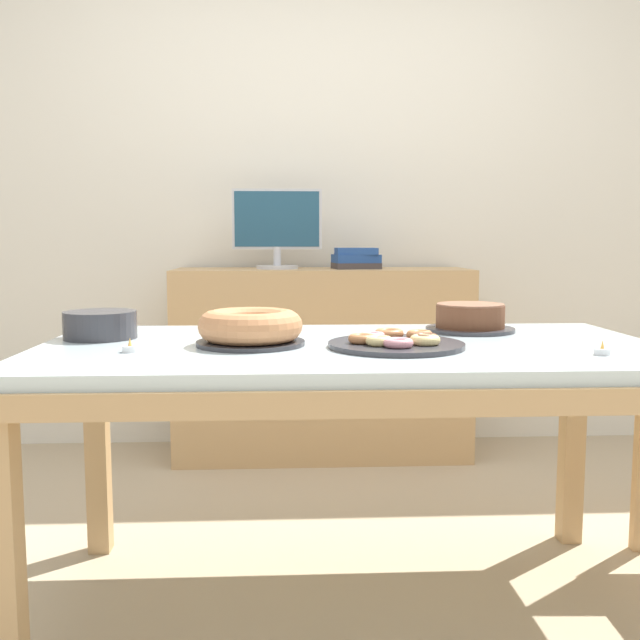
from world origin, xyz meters
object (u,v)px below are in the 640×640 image
at_px(pastry_platter, 397,342).
at_px(tealight_centre, 602,351).
at_px(cake_golden_bundt, 250,328).
at_px(tealight_left_edge, 130,348).
at_px(cake_chocolate_round, 470,319).
at_px(book_stack, 356,259).
at_px(computer_monitor, 277,229).
at_px(plate_stack, 100,325).

bearing_deg(pastry_platter, tealight_centre, -16.86).
xyz_separation_m(cake_golden_bundt, tealight_left_edge, (-0.30, -0.11, -0.04)).
relative_size(cake_chocolate_round, cake_golden_bundt, 0.94).
height_order(book_stack, tealight_centre, book_stack).
xyz_separation_m(cake_golden_bundt, tealight_centre, (0.89, -0.21, -0.04)).
distance_m(book_stack, pastry_platter, 1.56).
height_order(book_stack, cake_golden_bundt, book_stack).
bearing_deg(book_stack, tealight_left_edge, -115.01).
height_order(computer_monitor, tealight_centre, computer_monitor).
height_order(cake_chocolate_round, tealight_left_edge, cake_chocolate_round).
xyz_separation_m(cake_chocolate_round, pastry_platter, (-0.29, -0.33, -0.03)).
relative_size(book_stack, plate_stack, 1.11).
height_order(pastry_platter, tealight_centre, pastry_platter).
distance_m(cake_golden_bundt, tealight_left_edge, 0.32).
relative_size(computer_monitor, tealight_centre, 10.60).
distance_m(book_stack, cake_golden_bundt, 1.55).
bearing_deg(computer_monitor, book_stack, 0.21).
height_order(computer_monitor, plate_stack, computer_monitor).
bearing_deg(book_stack, plate_stack, -123.71).
bearing_deg(tealight_left_edge, book_stack, 64.99).
bearing_deg(tealight_left_edge, tealight_centre, -5.12).
relative_size(computer_monitor, book_stack, 1.81).
distance_m(cake_chocolate_round, pastry_platter, 0.44).
bearing_deg(cake_chocolate_round, plate_stack, -174.50).
relative_size(plate_stack, tealight_left_edge, 5.25).
relative_size(cake_golden_bundt, plate_stack, 1.42).
height_order(cake_chocolate_round, plate_stack, cake_chocolate_round).
height_order(book_stack, cake_chocolate_round, book_stack).
bearing_deg(tealight_centre, cake_golden_bundt, 166.39).
xyz_separation_m(computer_monitor, tealight_left_edge, (-0.36, -1.59, -0.33)).
distance_m(computer_monitor, tealight_left_edge, 1.66).
height_order(plate_stack, tealight_left_edge, plate_stack).
distance_m(computer_monitor, cake_golden_bundt, 1.51).
bearing_deg(pastry_platter, tealight_left_edge, -176.45).
relative_size(tealight_centre, tealight_left_edge, 1.00).
bearing_deg(plate_stack, cake_chocolate_round, 5.50).
xyz_separation_m(plate_stack, tealight_left_edge, (0.14, -0.27, -0.03)).
distance_m(book_stack, tealight_left_edge, 1.76).
bearing_deg(tealight_left_edge, pastry_platter, 3.55).
distance_m(cake_chocolate_round, cake_golden_bundt, 0.73).
height_order(plate_stack, tealight_centre, plate_stack).
relative_size(book_stack, pastry_platter, 0.64).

